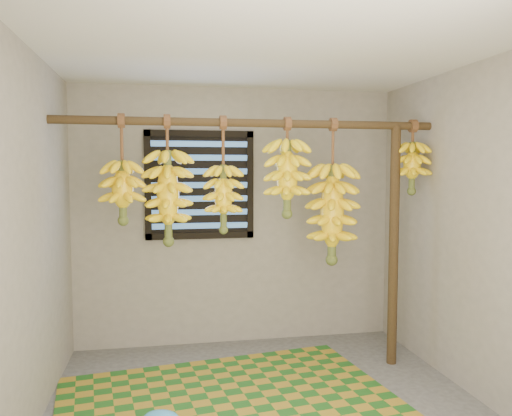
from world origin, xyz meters
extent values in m
cube|color=#4A4A4A|center=(0.00, 0.00, -0.01)|extent=(3.00, 3.00, 0.01)
cube|color=silver|center=(0.00, 0.00, 2.40)|extent=(3.00, 3.00, 0.01)
cube|color=gray|center=(0.00, 1.50, 1.20)|extent=(3.00, 0.01, 2.40)
cube|color=gray|center=(-1.50, 0.00, 1.20)|extent=(0.01, 3.00, 2.40)
cube|color=gray|center=(1.50, 0.00, 1.20)|extent=(0.01, 3.00, 2.40)
cube|color=black|center=(-0.35, 1.48, 1.50)|extent=(1.00, 0.04, 1.00)
cylinder|color=#453019|center=(0.00, 0.70, 2.00)|extent=(3.00, 0.06, 0.06)
cylinder|color=#453019|center=(1.20, 0.70, 1.00)|extent=(0.08, 0.08, 2.00)
cube|color=#1F5B1B|center=(-0.23, 0.12, 0.01)|extent=(2.56, 2.17, 0.01)
cylinder|color=brown|center=(-0.98, 0.70, 1.85)|extent=(0.02, 0.02, 0.35)
cylinder|color=#4C5923|center=(-0.98, 0.70, 1.49)|extent=(0.06, 0.06, 0.43)
cylinder|color=brown|center=(-0.65, 0.70, 1.89)|extent=(0.02, 0.02, 0.28)
cylinder|color=#4C5923|center=(-0.65, 0.70, 1.45)|extent=(0.06, 0.06, 0.67)
cylinder|color=brown|center=(-0.23, 0.70, 1.84)|extent=(0.02, 0.02, 0.38)
cylinder|color=#4C5923|center=(-0.23, 0.70, 1.43)|extent=(0.05, 0.05, 0.48)
cylinder|color=brown|center=(0.28, 0.70, 1.94)|extent=(0.02, 0.02, 0.19)
cylinder|color=#4C5923|center=(0.28, 0.70, 1.59)|extent=(0.06, 0.06, 0.56)
cylinder|color=brown|center=(0.66, 0.70, 1.84)|extent=(0.02, 0.02, 0.38)
cylinder|color=#4C5923|center=(0.66, 0.70, 1.30)|extent=(0.07, 0.07, 0.75)
cylinder|color=brown|center=(1.35, 0.70, 1.93)|extent=(0.02, 0.02, 0.19)
cylinder|color=#4C5923|center=(1.35, 0.70, 1.68)|extent=(0.05, 0.05, 0.39)
camera|label=1|loc=(-0.70, -3.14, 1.63)|focal=35.00mm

